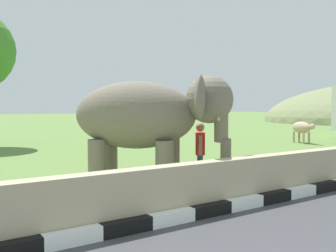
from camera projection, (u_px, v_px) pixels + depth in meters
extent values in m
cube|color=black|center=(9.00, 251.00, 5.12)|extent=(0.90, 0.20, 0.24)
cube|color=white|center=(73.00, 238.00, 5.63)|extent=(0.90, 0.20, 0.24)
cube|color=black|center=(126.00, 227.00, 6.13)|extent=(0.90, 0.20, 0.24)
cube|color=white|center=(172.00, 218.00, 6.63)|extent=(0.90, 0.20, 0.24)
cube|color=black|center=(211.00, 210.00, 7.14)|extent=(0.90, 0.20, 0.24)
cube|color=white|center=(245.00, 203.00, 7.64)|extent=(0.90, 0.20, 0.24)
cube|color=black|center=(274.00, 197.00, 8.15)|extent=(0.90, 0.20, 0.24)
cube|color=white|center=(300.00, 192.00, 8.65)|extent=(0.90, 0.20, 0.24)
cube|color=black|center=(324.00, 187.00, 9.15)|extent=(0.90, 0.20, 0.24)
cube|color=tan|center=(205.00, 187.00, 7.42)|extent=(28.00, 0.36, 1.00)
cylinder|color=#75695C|center=(171.00, 162.00, 9.84)|extent=(0.44, 0.44, 1.28)
cylinder|color=#75695C|center=(165.00, 167.00, 8.96)|extent=(0.44, 0.44, 1.28)
cylinder|color=#75695C|center=(109.00, 160.00, 10.16)|extent=(0.44, 0.44, 1.28)
cylinder|color=#75695C|center=(97.00, 165.00, 9.28)|extent=(0.44, 0.44, 1.28)
ellipsoid|color=#75695C|center=(135.00, 115.00, 9.50)|extent=(3.33, 3.32, 1.70)
sphere|color=#75695C|center=(209.00, 99.00, 9.13)|extent=(1.16, 1.16, 1.16)
ellipsoid|color=#D84C8C|center=(221.00, 93.00, 9.07)|extent=(0.71, 0.71, 0.44)
ellipsoid|color=#75695C|center=(206.00, 98.00, 9.92)|extent=(0.80, 0.81, 1.00)
ellipsoid|color=#75695C|center=(200.00, 97.00, 8.39)|extent=(0.80, 0.81, 1.00)
cylinder|color=#75695C|center=(221.00, 122.00, 9.10)|extent=(0.57, 0.57, 0.99)
cylinder|color=#75695C|center=(226.00, 155.00, 9.12)|extent=(0.45, 0.45, 0.83)
cone|color=beige|center=(219.00, 118.00, 9.38)|extent=(0.50, 0.50, 0.22)
cone|color=beige|center=(218.00, 118.00, 8.83)|extent=(0.50, 0.50, 0.22)
cylinder|color=navy|center=(200.00, 169.00, 10.06)|extent=(0.15, 0.15, 0.82)
cylinder|color=navy|center=(200.00, 170.00, 9.86)|extent=(0.15, 0.15, 0.82)
cube|color=red|center=(200.00, 143.00, 9.93)|extent=(0.43, 0.46, 0.58)
cylinder|color=#9E7251|center=(200.00, 144.00, 10.19)|extent=(0.13, 0.13, 0.52)
cylinder|color=#9E7251|center=(200.00, 146.00, 9.67)|extent=(0.16, 0.18, 0.53)
sphere|color=#9E7251|center=(200.00, 127.00, 9.91)|extent=(0.23, 0.23, 0.23)
cylinder|color=tan|center=(309.00, 138.00, 21.13)|extent=(0.12, 0.12, 0.65)
cylinder|color=tan|center=(304.00, 138.00, 21.03)|extent=(0.12, 0.12, 0.65)
cylinder|color=tan|center=(299.00, 137.00, 21.99)|extent=(0.12, 0.12, 0.65)
cylinder|color=tan|center=(294.00, 137.00, 21.89)|extent=(0.12, 0.12, 0.65)
ellipsoid|color=tan|center=(301.00, 127.00, 21.48)|extent=(1.02, 1.61, 0.66)
ellipsoid|color=tan|center=(312.00, 126.00, 20.58)|extent=(0.37, 0.46, 0.32)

